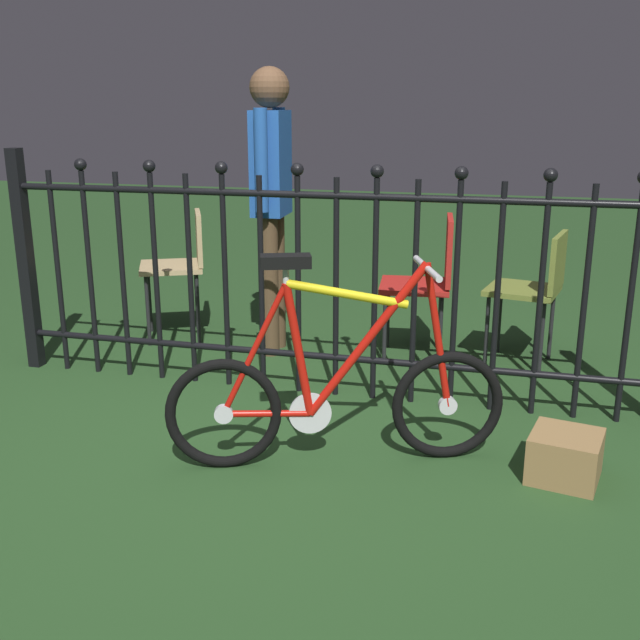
{
  "coord_description": "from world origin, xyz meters",
  "views": [
    {
      "loc": [
        0.94,
        -2.89,
        1.48
      ],
      "look_at": [
        0.14,
        0.21,
        0.55
      ],
      "focal_mm": 42.1,
      "sensor_mm": 36.0,
      "label": 1
    }
  ],
  "objects_px": {
    "chair_tan": "(182,260)",
    "chair_olive": "(536,284)",
    "display_crate": "(565,456)",
    "chair_red": "(429,274)",
    "bicycle": "(337,394)",
    "person_visitor": "(271,187)"
  },
  "relations": [
    {
      "from": "chair_tan",
      "to": "person_visitor",
      "type": "height_order",
      "value": "person_visitor"
    },
    {
      "from": "bicycle",
      "to": "chair_olive",
      "type": "distance_m",
      "value": 1.71
    },
    {
      "from": "chair_olive",
      "to": "chair_red",
      "type": "relative_size",
      "value": 0.92
    },
    {
      "from": "chair_tan",
      "to": "chair_olive",
      "type": "bearing_deg",
      "value": -0.25
    },
    {
      "from": "chair_tan",
      "to": "display_crate",
      "type": "height_order",
      "value": "chair_tan"
    },
    {
      "from": "chair_tan",
      "to": "chair_olive",
      "type": "relative_size",
      "value": 1.04
    },
    {
      "from": "chair_tan",
      "to": "chair_red",
      "type": "height_order",
      "value": "chair_red"
    },
    {
      "from": "chair_olive",
      "to": "display_crate",
      "type": "distance_m",
      "value": 1.46
    },
    {
      "from": "chair_olive",
      "to": "person_visitor",
      "type": "relative_size",
      "value": 0.47
    },
    {
      "from": "chair_olive",
      "to": "chair_red",
      "type": "xyz_separation_m",
      "value": [
        -0.61,
        -0.02,
        0.02
      ]
    },
    {
      "from": "chair_red",
      "to": "display_crate",
      "type": "relative_size",
      "value": 3.14
    },
    {
      "from": "bicycle",
      "to": "person_visitor",
      "type": "xyz_separation_m",
      "value": [
        -0.72,
        1.38,
        0.7
      ]
    },
    {
      "from": "person_visitor",
      "to": "display_crate",
      "type": "xyz_separation_m",
      "value": [
        1.66,
        -1.29,
        -0.91
      ]
    },
    {
      "from": "chair_olive",
      "to": "chair_red",
      "type": "bearing_deg",
      "value": -178.16
    },
    {
      "from": "person_visitor",
      "to": "chair_red",
      "type": "bearing_deg",
      "value": 5.86
    },
    {
      "from": "bicycle",
      "to": "chair_olive",
      "type": "xyz_separation_m",
      "value": [
        0.81,
        1.49,
        0.18
      ]
    },
    {
      "from": "chair_red",
      "to": "chair_tan",
      "type": "bearing_deg",
      "value": 178.95
    },
    {
      "from": "person_visitor",
      "to": "display_crate",
      "type": "distance_m",
      "value": 2.29
    },
    {
      "from": "person_visitor",
      "to": "chair_olive",
      "type": "bearing_deg",
      "value": 4.28
    },
    {
      "from": "chair_tan",
      "to": "chair_olive",
      "type": "xyz_separation_m",
      "value": [
        2.19,
        -0.01,
        -0.03
      ]
    },
    {
      "from": "chair_red",
      "to": "bicycle",
      "type": "bearing_deg",
      "value": -98.03
    },
    {
      "from": "bicycle",
      "to": "chair_olive",
      "type": "bearing_deg",
      "value": 61.39
    }
  ]
}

